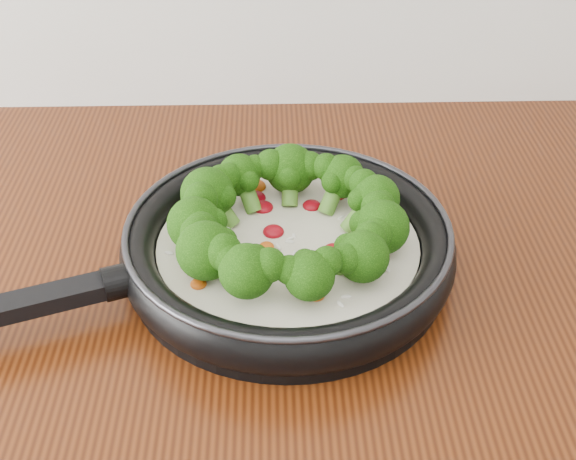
{
  "coord_description": "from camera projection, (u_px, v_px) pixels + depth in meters",
  "views": [
    {
      "loc": [
        -0.03,
        0.5,
        1.39
      ],
      "look_at": [
        -0.01,
        1.11,
        0.95
      ],
      "focal_mm": 46.91,
      "sensor_mm": 36.0,
      "label": 1
    }
  ],
  "objects": [
    {
      "name": "skillet",
      "position": [
        284.0,
        241.0,
        0.76
      ],
      "size": [
        0.56,
        0.43,
        0.1
      ],
      "color": "black",
      "rests_on": "counter"
    }
  ]
}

